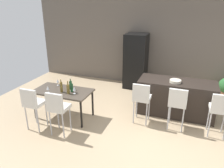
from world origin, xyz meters
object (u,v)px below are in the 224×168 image
object	(u,v)px
bar_chair_right	(220,108)
wine_bottle_end	(71,85)
dining_chair_near	(33,102)
dining_table	(63,93)
kitchen_island	(176,98)
wine_glass_left	(58,81)
dining_chair_far	(58,107)
wine_bottle_near	(61,87)
bar_chair_left	(142,97)
refrigerator	(136,61)
wine_bottle_right	(68,89)
wine_bottle_far	(72,88)
wine_glass_middle	(74,89)
bar_chair_middle	(178,102)
fruit_bowl	(175,81)
wine_glass_corner	(48,88)

from	to	relation	value
bar_chair_right	wine_bottle_end	xyz separation A→B (m)	(-3.50, -0.24, 0.15)
dining_chair_near	wine_bottle_end	world-z (taller)	dining_chair_near
dining_table	wine_bottle_end	world-z (taller)	wine_bottle_end
kitchen_island	wine_glass_left	bearing A→B (deg)	-163.52
dining_chair_far	wine_bottle_near	distance (m)	0.74
bar_chair_left	bar_chair_right	bearing A→B (deg)	0.00
refrigerator	wine_bottle_end	bearing A→B (deg)	-112.52
dining_chair_near	refrigerator	xyz separation A→B (m)	(1.53, 3.43, 0.22)
wine_bottle_right	wine_bottle_far	world-z (taller)	wine_bottle_right
wine_glass_left	wine_glass_middle	distance (m)	0.76
wine_bottle_end	wine_glass_left	distance (m)	0.48
bar_chair_middle	wine_glass_middle	distance (m)	2.44
bar_chair_left	wine_glass_middle	world-z (taller)	bar_chair_left
wine_glass_left	wine_bottle_right	bearing A→B (deg)	-35.64
bar_chair_left	fruit_bowl	size ratio (longest dim) A/B	3.69
wine_bottle_end	wine_glass_corner	distance (m)	0.56
dining_chair_near	dining_chair_far	xyz separation A→B (m)	(0.65, 0.00, 0.00)
wine_bottle_near	wine_glass_left	size ratio (longest dim) A/B	1.90
wine_glass_left	dining_chair_far	bearing A→B (deg)	-57.84
refrigerator	dining_chair_far	bearing A→B (deg)	-104.39
dining_chair_near	wine_bottle_end	distance (m)	1.02
dining_chair_far	wine_bottle_end	distance (m)	0.92
wine_bottle_end	wine_bottle_near	size ratio (longest dim) A/B	0.85
wine_glass_left	wine_glass_middle	bearing A→B (deg)	-26.38
bar_chair_right	wine_glass_left	world-z (taller)	bar_chair_right
wine_bottle_near	refrigerator	size ratio (longest dim) A/B	0.18
wine_bottle_near	fruit_bowl	size ratio (longest dim) A/B	1.16
dining_chair_near	wine_bottle_right	world-z (taller)	wine_bottle_right
wine_glass_middle	refrigerator	distance (m)	2.88
bar_chair_middle	wine_bottle_near	size ratio (longest dim) A/B	3.18
wine_bottle_end	wine_glass_middle	size ratio (longest dim) A/B	1.61
wine_bottle_end	wine_glass_left	size ratio (longest dim) A/B	1.61
bar_chair_middle	wine_bottle_far	xyz separation A→B (m)	(-2.50, -0.39, 0.15)
dining_chair_far	wine_glass_corner	world-z (taller)	dining_chair_far
bar_chair_middle	wine_glass_corner	xyz separation A→B (m)	(-3.03, -0.62, 0.17)
dining_chair_far	wine_bottle_right	world-z (taller)	wine_bottle_right
wine_bottle_end	fruit_bowl	bearing A→B (deg)	19.99
wine_bottle_end	refrigerator	world-z (taller)	refrigerator
wine_bottle_right	wine_glass_corner	xyz separation A→B (m)	(-0.50, -0.11, 0.00)
wine_glass_left	wine_glass_middle	size ratio (longest dim) A/B	1.00
wine_glass_middle	kitchen_island	bearing A→B (deg)	27.93
wine_bottle_right	fruit_bowl	bearing A→B (deg)	26.07
bar_chair_middle	dining_chair_far	size ratio (longest dim) A/B	1.00
wine_bottle_far	wine_glass_corner	world-z (taller)	wine_bottle_far
wine_bottle_right	refrigerator	bearing A→B (deg)	71.02
wine_bottle_right	wine_bottle_end	size ratio (longest dim) A/B	1.16
kitchen_island	wine_bottle_far	world-z (taller)	wine_bottle_far
wine_bottle_far	kitchen_island	bearing A→B (deg)	25.53
bar_chair_left	wine_glass_corner	distance (m)	2.29
refrigerator	bar_chair_right	bearing A→B (deg)	-43.26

